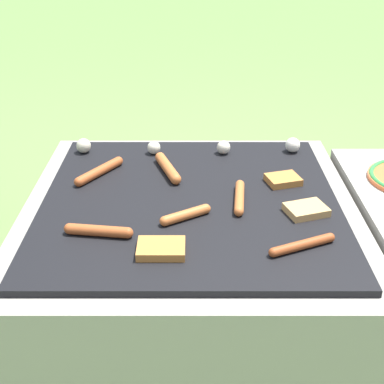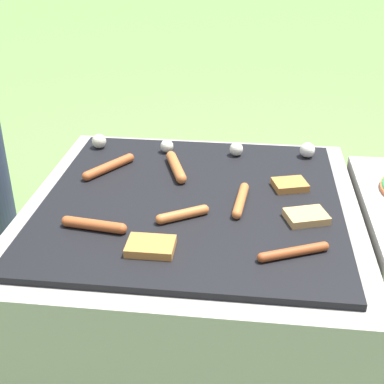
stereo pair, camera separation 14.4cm
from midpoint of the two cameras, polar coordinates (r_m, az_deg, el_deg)
name	(u,v)px [view 2 (the right image)]	position (r m, az deg, el deg)	size (l,w,h in m)	color
ground_plane	(192,308)	(1.67, 2.53, -12.31)	(14.00, 14.00, 0.00)	#608442
grill	(192,257)	(1.55, 2.68, -7.00)	(0.91, 0.91, 0.38)	gray
sausage_back_right	(176,167)	(1.59, 0.86, 2.65)	(0.08, 0.18, 0.03)	#B7602D
sausage_front_center	(241,200)	(1.43, 8.10, -0.94)	(0.04, 0.18, 0.03)	#B7602D
sausage_front_right	(94,225)	(1.32, -7.36, -3.59)	(0.17, 0.05, 0.03)	#A34C23
sausage_front_left	(294,252)	(1.25, 14.07, -6.31)	(0.16, 0.08, 0.02)	#93421E
sausage_back_center	(109,167)	(1.61, -6.34, 2.64)	(0.12, 0.17, 0.03)	#A34C23
sausage_mid_left	(183,214)	(1.35, 2.04, -2.48)	(0.13, 0.09, 0.03)	#B7602D
bread_slice_center	(290,185)	(1.54, 13.06, 0.69)	(0.11, 0.10, 0.02)	#B27033
bread_slice_left	(151,246)	(1.23, -1.09, -5.92)	(0.11, 0.08, 0.02)	#B27033
bread_slice_right	(306,217)	(1.39, 15.03, -2.63)	(0.12, 0.10, 0.02)	tan
mushroom_row	(203,146)	(1.72, 3.62, 4.82)	(0.72, 0.06, 0.05)	beige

